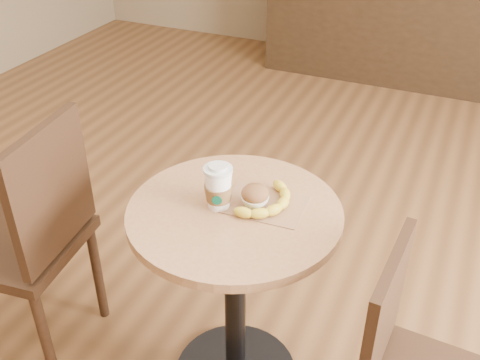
{
  "coord_description": "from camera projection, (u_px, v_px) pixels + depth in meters",
  "views": [
    {
      "loc": [
        0.48,
        -1.2,
        1.72
      ],
      "look_at": [
        -0.08,
        0.06,
        0.83
      ],
      "focal_mm": 42.0,
      "sensor_mm": 36.0,
      "label": 1
    }
  ],
  "objects": [
    {
      "name": "coffee_cup",
      "position": [
        218.0,
        188.0,
        1.64
      ],
      "size": [
        0.09,
        0.09,
        0.14
      ],
      "rotation": [
        0.0,
        0.0,
        0.34
      ],
      "color": "white",
      "rests_on": "cafe_table"
    },
    {
      "name": "chair_left",
      "position": [
        31.0,
        235.0,
        1.92
      ],
      "size": [
        0.46,
        0.46,
        0.95
      ],
      "rotation": [
        0.0,
        0.0,
        -1.45
      ],
      "color": "#301D11",
      "rests_on": "ground"
    },
    {
      "name": "muffin",
      "position": [
        255.0,
        197.0,
        1.65
      ],
      "size": [
        0.08,
        0.08,
        0.08
      ],
      "color": "white",
      "rests_on": "kraft_bag"
    },
    {
      "name": "service_counter",
      "position": [
        419.0,
        10.0,
        4.18
      ],
      "size": [
        2.3,
        0.65,
        1.04
      ],
      "color": "black",
      "rests_on": "ground"
    },
    {
      "name": "banana",
      "position": [
        268.0,
        201.0,
        1.67
      ],
      "size": [
        0.22,
        0.27,
        0.03
      ],
      "primitive_type": null,
      "rotation": [
        0.0,
        0.0,
        -0.36
      ],
      "color": "gold",
      "rests_on": "kraft_bag"
    },
    {
      "name": "kraft_bag",
      "position": [
        265.0,
        204.0,
        1.68
      ],
      "size": [
        0.25,
        0.19,
        0.0
      ],
      "primitive_type": "cube",
      "rotation": [
        0.0,
        0.0,
        0.04
      ],
      "color": "#8F6545",
      "rests_on": "cafe_table"
    },
    {
      "name": "cafe_table",
      "position": [
        235.0,
        270.0,
        1.79
      ],
      "size": [
        0.64,
        0.64,
        0.75
      ],
      "color": "black",
      "rests_on": "ground"
    }
  ]
}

